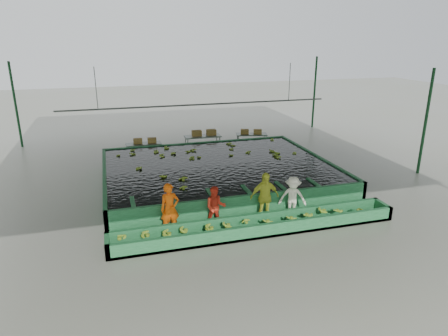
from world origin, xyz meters
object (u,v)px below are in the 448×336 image
object	(u,v)px
flotation_tank	(218,173)
packing_table_mid	(203,144)
worker_c	(265,197)
packing_table_right	(251,141)
box_stack_mid	(204,135)
worker_a	(170,209)
worker_b	(216,207)
packing_table_left	(144,151)
sorting_trough	(258,226)
box_stack_right	(251,134)
worker_d	(293,197)
box_stack_left	(145,143)

from	to	relation	value
flotation_tank	packing_table_mid	world-z (taller)	packing_table_mid
worker_c	packing_table_right	world-z (taller)	worker_c
packing_table_right	box_stack_mid	size ratio (longest dim) A/B	1.30
worker_a	packing_table_mid	distance (m)	10.05
worker_b	worker_a	bearing A→B (deg)	-168.31
worker_a	box_stack_mid	world-z (taller)	worker_a
worker_c	packing_table_left	distance (m)	9.61
packing_table_left	packing_table_right	world-z (taller)	packing_table_left
worker_b	flotation_tank	bearing A→B (deg)	85.27
sorting_trough	worker_a	distance (m)	3.02
flotation_tank	worker_b	bearing A→B (deg)	-106.42
packing_table_mid	box_stack_mid	bearing A→B (deg)	33.24
worker_c	box_stack_mid	size ratio (longest dim) A/B	1.32
sorting_trough	packing_table_right	bearing A→B (deg)	71.13
worker_a	packing_table_left	xyz separation A→B (m)	(-0.02, 8.98, -0.46)
worker_b	packing_table_left	size ratio (longest dim) A/B	0.80
worker_c	sorting_trough	bearing A→B (deg)	-122.92
sorting_trough	packing_table_mid	world-z (taller)	packing_table_mid
worker_a	box_stack_right	distance (m)	11.44
packing_table_mid	packing_table_right	world-z (taller)	packing_table_mid
flotation_tank	box_stack_mid	size ratio (longest dim) A/B	7.20
worker_b	worker_d	distance (m)	2.91
worker_b	packing_table_left	bearing A→B (deg)	111.78
box_stack_right	packing_table_left	bearing A→B (deg)	-175.14
worker_c	packing_table_right	size ratio (longest dim) A/B	1.01
sorting_trough	worker_a	world-z (taller)	worker_a
packing_table_right	box_stack_mid	world-z (taller)	box_stack_mid
sorting_trough	worker_d	size ratio (longest dim) A/B	6.43
worker_b	packing_table_mid	distance (m)	9.63
packing_table_mid	box_stack_mid	world-z (taller)	box_stack_mid
worker_a	packing_table_mid	xyz separation A→B (m)	(3.36, 9.46, -0.41)
box_stack_left	flotation_tank	bearing A→B (deg)	-59.55
sorting_trough	packing_table_mid	size ratio (longest dim) A/B	4.86
packing_table_left	packing_table_mid	size ratio (longest dim) A/B	0.91
packing_table_mid	box_stack_left	xyz separation A→B (m)	(-3.30, -0.43, 0.38)
box_stack_left	box_stack_mid	world-z (taller)	box_stack_mid
worker_d	box_stack_mid	xyz separation A→B (m)	(-1.02, 9.53, 0.16)
worker_c	packing_table_mid	world-z (taller)	worker_c
flotation_tank	sorting_trough	world-z (taller)	flotation_tank
flotation_tank	packing_table_right	size ratio (longest dim) A/B	5.52
sorting_trough	worker_c	distance (m)	1.17
packing_table_left	box_stack_mid	distance (m)	3.57
packing_table_left	box_stack_right	size ratio (longest dim) A/B	1.51
worker_b	packing_table_left	world-z (taller)	worker_b
worker_c	box_stack_right	world-z (taller)	worker_c
worker_a	box_stack_left	bearing A→B (deg)	83.96
sorting_trough	packing_table_mid	bearing A→B (deg)	87.10
worker_c	worker_a	bearing A→B (deg)	-178.85
worker_d	packing_table_left	distance (m)	10.05
box_stack_mid	box_stack_right	xyz separation A→B (m)	(2.87, -0.01, -0.11)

